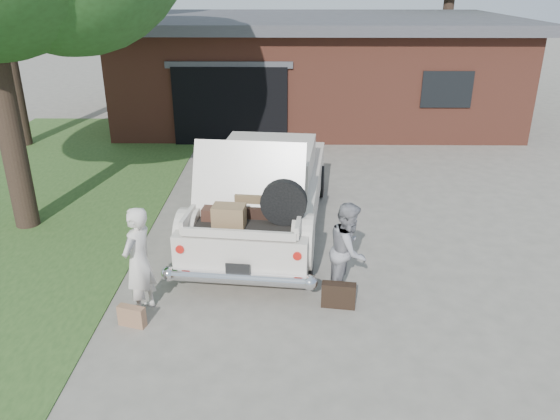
{
  "coord_description": "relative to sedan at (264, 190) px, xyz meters",
  "views": [
    {
      "loc": [
        0.11,
        -7.21,
        4.43
      ],
      "look_at": [
        0.0,
        0.6,
        1.1
      ],
      "focal_mm": 35.0,
      "sensor_mm": 36.0,
      "label": 1
    }
  ],
  "objects": [
    {
      "name": "sedan",
      "position": [
        0.0,
        0.0,
        0.0
      ],
      "size": [
        2.62,
        5.54,
        2.13
      ],
      "rotation": [
        0.0,
        0.0,
        -0.11
      ],
      "color": "beige",
      "rests_on": "ground"
    },
    {
      "name": "suitcase_right",
      "position": [
        1.18,
        -2.68,
        -0.59
      ],
      "size": [
        0.51,
        0.23,
        0.38
      ],
      "primitive_type": "cube",
      "rotation": [
        0.0,
        0.0,
        -0.14
      ],
      "color": "black",
      "rests_on": "ground"
    },
    {
      "name": "woman_right",
      "position": [
        1.33,
        -2.34,
        -0.04
      ],
      "size": [
        0.74,
        0.85,
        1.49
      ],
      "primitive_type": "imported",
      "rotation": [
        0.0,
        0.0,
        1.29
      ],
      "color": "gray",
      "rests_on": "ground"
    },
    {
      "name": "grass_strip",
      "position": [
        -5.19,
        0.73,
        -0.78
      ],
      "size": [
        6.0,
        16.0,
        0.02
      ],
      "primitive_type": "cube",
      "color": "#2D4C1E",
      "rests_on": "ground"
    },
    {
      "name": "ground",
      "position": [
        0.31,
        -2.27,
        -0.79
      ],
      "size": [
        90.0,
        90.0,
        0.0
      ],
      "primitive_type": "plane",
      "color": "gray",
      "rests_on": "ground"
    },
    {
      "name": "woman_left",
      "position": [
        -1.64,
        -2.84,
        0.02
      ],
      "size": [
        0.56,
        0.68,
        1.61
      ],
      "primitive_type": "imported",
      "rotation": [
        0.0,
        0.0,
        -1.92
      ],
      "color": "beige",
      "rests_on": "ground"
    },
    {
      "name": "suitcase_left",
      "position": [
        -1.7,
        -3.19,
        -0.64
      ],
      "size": [
        0.41,
        0.23,
        0.3
      ],
      "primitive_type": "cube",
      "rotation": [
        0.0,
        0.0,
        -0.3
      ],
      "color": "#9B6D4F",
      "rests_on": "ground"
    },
    {
      "name": "house",
      "position": [
        1.3,
        9.2,
        0.89
      ],
      "size": [
        12.8,
        7.8,
        3.3
      ],
      "color": "brown",
      "rests_on": "ground"
    }
  ]
}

